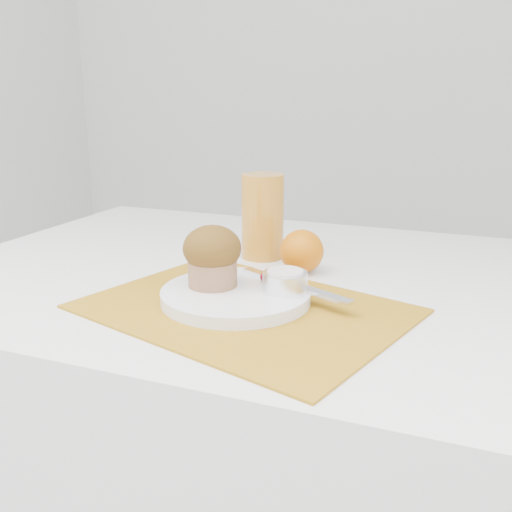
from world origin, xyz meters
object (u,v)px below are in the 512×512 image
at_px(table, 281,465).
at_px(orange, 302,251).
at_px(plate, 236,295).
at_px(muffin, 212,255).
at_px(juice_glass, 263,216).

relative_size(table, orange, 16.25).
relative_size(table, plate, 5.52).
bearing_deg(muffin, plate, -7.19).
relative_size(table, muffin, 13.06).
xyz_separation_m(plate, muffin, (-0.04, 0.00, 0.05)).
distance_m(table, plate, 0.42).
distance_m(juice_glass, muffin, 0.23).
height_order(plate, juice_glass, juice_glass).
relative_size(table, juice_glass, 7.77).
bearing_deg(plate, juice_glass, 101.68).
bearing_deg(muffin, orange, 63.89).
bearing_deg(plate, orange, 75.64).
relative_size(plate, muffin, 2.37).
relative_size(orange, juice_glass, 0.48).
bearing_deg(table, plate, -98.02).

